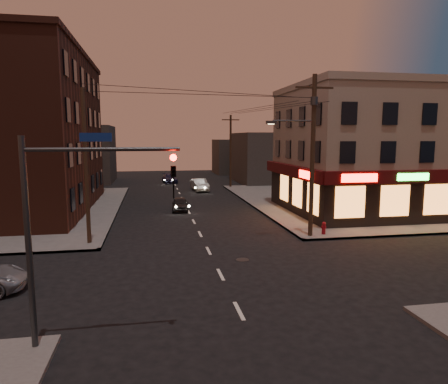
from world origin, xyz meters
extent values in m
plane|color=black|center=(0.00, 0.00, 0.00)|extent=(120.00, 120.00, 0.00)
cube|color=#514F4C|center=(18.00, 19.00, 0.07)|extent=(24.00, 28.00, 0.15)
cube|color=gray|center=(16.00, 13.50, 5.15)|extent=(15.00, 12.00, 10.00)
cube|color=gray|center=(16.00, 13.50, 10.40)|extent=(15.20, 12.20, 0.50)
cube|color=black|center=(16.00, 7.55, 1.85)|extent=(15.12, 0.25, 3.40)
cube|color=black|center=(8.55, 13.50, 1.85)|extent=(0.25, 12.12, 3.40)
cube|color=#410A0B|center=(16.00, 7.25, 3.65)|extent=(15.60, 0.50, 0.90)
cube|color=#410A0B|center=(8.25, 13.50, 3.65)|extent=(0.50, 12.60, 0.90)
cube|color=#FF140C|center=(10.70, 6.98, 3.65)|extent=(2.60, 0.06, 0.55)
cube|color=#26FF3F|center=(14.70, 6.98, 3.65)|extent=(2.40, 0.06, 0.50)
cube|color=#FF140C|center=(7.98, 9.70, 3.65)|extent=(0.06, 2.60, 0.55)
cube|color=orange|center=(15.40, 7.40, 1.95)|extent=(12.40, 0.08, 2.20)
cube|color=orange|center=(8.40, 12.50, 1.95)|extent=(0.08, 8.40, 2.20)
cube|color=#452016|center=(-14.50, 19.00, 6.65)|extent=(12.00, 20.00, 13.00)
cube|color=#3F3D3A|center=(14.00, 38.00, 3.50)|extent=(10.00, 12.00, 7.00)
cube|color=#3F3D3A|center=(-13.00, 42.00, 4.00)|extent=(9.00, 10.00, 8.00)
cube|color=#3F3D3A|center=(12.00, 52.00, 3.00)|extent=(8.00, 8.00, 6.00)
cylinder|color=#382619|center=(6.80, 5.80, 5.15)|extent=(0.28, 0.28, 10.00)
cube|color=#382619|center=(6.80, 5.80, 9.35)|extent=(2.40, 0.12, 0.12)
cylinder|color=#333538|center=(6.80, 5.80, 8.55)|extent=(0.44, 0.44, 0.50)
cylinder|color=#333538|center=(5.50, 5.80, 7.35)|extent=(2.60, 0.10, 0.10)
cube|color=#333538|center=(4.10, 5.80, 7.25)|extent=(0.60, 0.25, 0.18)
cube|color=#FFD88C|center=(4.10, 5.80, 7.15)|extent=(0.35, 0.15, 0.04)
cylinder|color=#382619|center=(6.80, 32.00, 4.65)|extent=(0.26, 0.26, 9.00)
cylinder|color=#382619|center=(-6.80, 6.50, 4.65)|extent=(0.24, 0.24, 9.00)
cylinder|color=#333538|center=(-6.60, -5.60, 3.20)|extent=(0.18, 0.18, 6.40)
cylinder|color=#333538|center=(-4.40, -5.60, 6.00)|extent=(4.40, 0.12, 0.12)
imported|color=black|center=(-2.40, -5.60, 5.50)|extent=(0.16, 0.20, 1.00)
sphere|color=#FF0C05|center=(-2.40, -5.72, 5.75)|extent=(0.20, 0.20, 0.20)
cube|color=navy|center=(-4.60, -5.60, 6.35)|extent=(0.90, 0.05, 0.25)
imported|color=black|center=(-0.70, 16.86, 0.58)|extent=(1.59, 3.50, 1.17)
imported|color=gray|center=(2.55, 29.59, 0.73)|extent=(1.98, 4.54, 1.45)
imported|color=#1D1C39|center=(-0.62, 38.86, 0.63)|extent=(2.24, 4.50, 1.26)
cylinder|color=maroon|center=(7.80, 6.00, 0.48)|extent=(0.31, 0.31, 0.65)
sphere|color=maroon|center=(7.80, 6.00, 0.83)|extent=(0.26, 0.26, 0.26)
cylinder|color=maroon|center=(7.80, 6.00, 0.61)|extent=(0.37, 0.24, 0.13)
cylinder|color=maroon|center=(7.80, 6.00, 0.61)|extent=(0.24, 0.37, 0.13)
camera|label=1|loc=(-3.03, -17.64, 6.34)|focal=32.00mm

